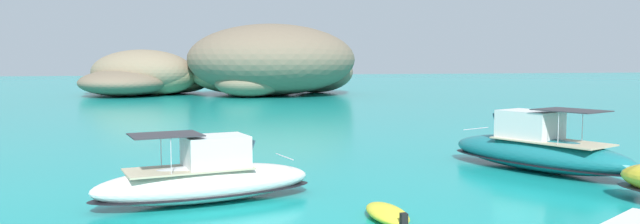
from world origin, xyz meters
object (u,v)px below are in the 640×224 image
motorboat_white (206,180)px  dinghy_tender (387,213)px  motorboat_teal (537,150)px  islet_large (272,65)px  islet_small (143,78)px

motorboat_white → dinghy_tender: size_ratio=2.92×
motorboat_teal → dinghy_tender: bearing=-146.6°
motorboat_white → dinghy_tender: bearing=-37.1°
islet_large → dinghy_tender: size_ratio=10.46×
islet_small → motorboat_teal: 70.92m
islet_large → motorboat_white: size_ratio=3.58×
islet_small → motorboat_white: size_ratio=2.68×
islet_large → dinghy_tender: (-8.84, -69.80, -4.16)m
islet_small → motorboat_white: (4.14, -70.68, -1.70)m
motorboat_teal → dinghy_tender: size_ratio=3.38×
motorboat_white → dinghy_tender: motorboat_white is taller
islet_large → motorboat_teal: bearing=-89.2°
islet_large → dinghy_tender: bearing=-97.2°
motorboat_white → islet_small: bearing=93.3°
islet_large → motorboat_white: bearing=-102.1°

